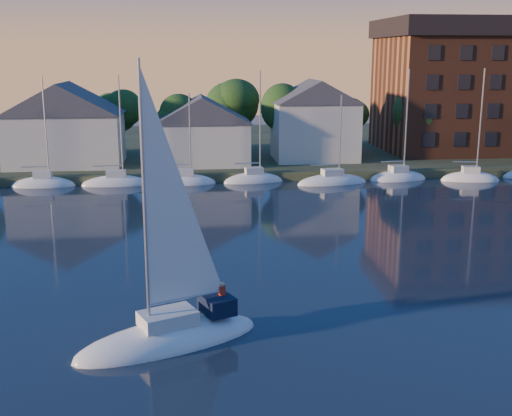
{
  "coord_description": "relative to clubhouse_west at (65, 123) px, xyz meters",
  "views": [
    {
      "loc": [
        -7.69,
        -19.42,
        13.78
      ],
      "look_at": [
        -3.26,
        22.0,
        3.78
      ],
      "focal_mm": 45.0,
      "sensor_mm": 36.0,
      "label": 1
    }
  ],
  "objects": [
    {
      "name": "clubhouse_west",
      "position": [
        0.0,
        0.0,
        0.0
      ],
      "size": [
        13.65,
        9.45,
        9.64
      ],
      "color": "silver",
      "rests_on": "shoreline_land"
    },
    {
      "name": "wooden_dock",
      "position": [
        22.0,
        -6.0,
        -5.93
      ],
      "size": [
        120.0,
        3.0,
        1.0
      ],
      "primitive_type": "cube",
      "color": "brown",
      "rests_on": "ground"
    },
    {
      "name": "clubhouse_centre",
      "position": [
        16.0,
        -1.0,
        -0.8
      ],
      "size": [
        11.55,
        8.4,
        8.08
      ],
      "color": "silver",
      "rests_on": "shoreline_land"
    },
    {
      "name": "shoreline_land",
      "position": [
        22.0,
        17.0,
        -5.93
      ],
      "size": [
        160.0,
        50.0,
        2.0
      ],
      "primitive_type": "cube",
      "color": "#2D3821",
      "rests_on": "ground"
    },
    {
      "name": "clubhouse_east",
      "position": [
        30.0,
        1.0,
        0.07
      ],
      "size": [
        10.5,
        8.4,
        9.8
      ],
      "color": "silver",
      "rests_on": "shoreline_land"
    },
    {
      "name": "hero_sailboat",
      "position": [
        13.27,
        -48.04,
        -5.32
      ],
      "size": [
        9.96,
        6.63,
        14.75
      ],
      "rotation": [
        0.0,
        0.0,
        3.55
      ],
      "color": "white",
      "rests_on": "ground"
    },
    {
      "name": "moored_fleet",
      "position": [
        26.0,
        -9.0,
        -5.83
      ],
      "size": [
        95.5,
        2.4,
        12.05
      ],
      "color": "white",
      "rests_on": "ground"
    },
    {
      "name": "condo_block",
      "position": [
        56.0,
        6.95,
        3.86
      ],
      "size": [
        31.0,
        17.0,
        17.4
      ],
      "color": "brown",
      "rests_on": "shoreline_land"
    },
    {
      "name": "tree_line",
      "position": [
        24.0,
        5.0,
        1.24
      ],
      "size": [
        93.4,
        5.4,
        8.9
      ],
      "color": "#3B281A",
      "rests_on": "shoreline_land"
    }
  ]
}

